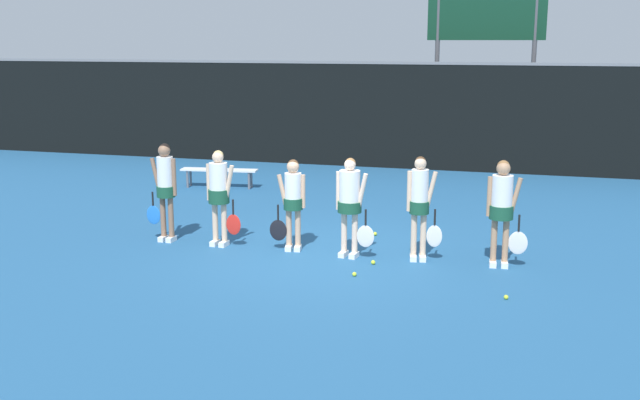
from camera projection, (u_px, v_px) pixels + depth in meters
The scene contains 15 objects.
ground_plane at pixel (320, 253), 13.02m from camera, with size 140.00×140.00×0.00m, color #235684.
fence_windscreen at pixel (407, 115), 21.24m from camera, with size 60.00×0.08×3.04m.
scoreboard at pixel (486, 26), 21.99m from camera, with size 3.43×0.15×5.25m.
bench_courtside at pixel (219, 172), 18.73m from camera, with size 1.96×0.61×0.47m.
player_0 at pixel (165, 184), 13.60m from camera, with size 0.62×0.34×1.81m.
player_1 at pixel (219, 190), 13.30m from camera, with size 0.65×0.38×1.73m.
player_2 at pixel (293, 198), 13.03m from camera, with size 0.63×0.34×1.62m.
player_3 at pixel (350, 199), 12.60m from camera, with size 0.68×0.41×1.71m.
player_4 at pixel (420, 200), 12.41m from camera, with size 0.60×0.33×1.76m.
player_5 at pixel (502, 204), 12.06m from camera, with size 0.68×0.39×1.76m.
tennis_ball_0 at pixel (495, 240), 13.78m from camera, with size 0.06×0.06×0.06m, color #CCE033.
tennis_ball_1 at pixel (354, 274), 11.75m from camera, with size 0.07×0.07×0.07m, color #CCE033.
tennis_ball_2 at pixel (506, 297), 10.70m from camera, with size 0.07×0.07×0.07m, color #CCE033.
tennis_ball_3 at pixel (375, 234), 14.19m from camera, with size 0.07×0.07×0.07m, color #CCE033.
tennis_ball_4 at pixel (373, 262), 12.37m from camera, with size 0.07×0.07×0.07m, color #CCE033.
Camera 1 is at (3.43, -12.06, 3.64)m, focal length 42.00 mm.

